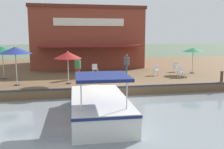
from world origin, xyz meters
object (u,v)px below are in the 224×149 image
at_px(patio_umbrella_back_row, 193,50).
at_px(cafe_chair_mid_patio, 181,71).
at_px(patio_umbrella_near_quay_edge, 68,55).
at_px(motorboat_fourth_along, 98,103).
at_px(waterfront_restaurant, 86,37).
at_px(cafe_chair_facing_river, 95,68).
at_px(patio_umbrella_mid_patio_left, 15,50).
at_px(cafe_chair_under_first_umbrella, 176,67).
at_px(tree_downstream_bank, 82,29).
at_px(person_at_quay_edge, 127,62).
at_px(mooring_post, 222,77).
at_px(person_near_entrance, 78,65).
at_px(cafe_chair_back_row_seat, 156,69).
at_px(patio_umbrella_by_entrance, 2,49).

distance_m(patio_umbrella_back_row, cafe_chair_mid_patio, 3.16).
bearing_deg(patio_umbrella_near_quay_edge, motorboat_fourth_along, 13.33).
xyz_separation_m(waterfront_restaurant, patio_umbrella_back_row, (8.29, 8.50, -1.02)).
xyz_separation_m(waterfront_restaurant, cafe_chair_facing_river, (7.25, 0.14, -2.57)).
height_order(patio_umbrella_mid_patio_left, cafe_chair_under_first_umbrella, patio_umbrella_mid_patio_left).
relative_size(waterfront_restaurant, patio_umbrella_near_quay_edge, 5.08).
bearing_deg(tree_downstream_bank, motorboat_fourth_along, -2.28).
bearing_deg(person_at_quay_edge, mooring_post, 48.89).
bearing_deg(waterfront_restaurant, person_near_entrance, -8.59).
bearing_deg(cafe_chair_under_first_umbrella, cafe_chair_facing_river, -89.78).
bearing_deg(cafe_chair_mid_patio, person_at_quay_edge, -118.58).
bearing_deg(waterfront_restaurant, patio_umbrella_near_quay_edge, -10.82).
xyz_separation_m(cafe_chair_mid_patio, tree_downstream_bank, (-14.74, -6.55, 3.62)).
bearing_deg(waterfront_restaurant, cafe_chair_back_row_seat, 29.32).
distance_m(waterfront_restaurant, patio_umbrella_back_row, 11.91).
height_order(person_near_entrance, mooring_post, person_near_entrance).
relative_size(cafe_chair_back_row_seat, tree_downstream_bank, 0.13).
bearing_deg(motorboat_fourth_along, waterfront_restaurant, 176.93).
xyz_separation_m(patio_umbrella_mid_patio_left, motorboat_fourth_along, (5.43, 4.57, -2.24)).
relative_size(patio_umbrella_back_row, cafe_chair_mid_patio, 2.63).
xyz_separation_m(waterfront_restaurant, patio_umbrella_by_entrance, (8.32, -6.89, -0.84)).
relative_size(patio_umbrella_near_quay_edge, mooring_post, 2.71).
xyz_separation_m(patio_umbrella_back_row, patio_umbrella_by_entrance, (0.03, -15.39, 0.19)).
xyz_separation_m(waterfront_restaurant, person_at_quay_edge, (8.11, 2.66, -1.98)).
distance_m(waterfront_restaurant, mooring_post, 15.50).
bearing_deg(person_near_entrance, cafe_chair_under_first_umbrella, 103.78).
height_order(cafe_chair_facing_river, cafe_chair_under_first_umbrella, same).
bearing_deg(cafe_chair_back_row_seat, cafe_chair_facing_river, -108.01).
bearing_deg(tree_downstream_bank, waterfront_restaurant, 0.62).
bearing_deg(patio_umbrella_by_entrance, cafe_chair_mid_patio, 82.00).
bearing_deg(patio_umbrella_near_quay_edge, cafe_chair_under_first_umbrella, 112.83).
distance_m(patio_umbrella_back_row, cafe_chair_back_row_seat, 3.91).
bearing_deg(patio_umbrella_back_row, patio_umbrella_by_entrance, -89.90).
bearing_deg(patio_umbrella_near_quay_edge, mooring_post, 80.97).
distance_m(patio_umbrella_mid_patio_left, tree_downstream_bank, 16.71).
height_order(cafe_chair_facing_river, person_near_entrance, person_near_entrance).
bearing_deg(cafe_chair_facing_river, person_near_entrance, -35.88).
height_order(cafe_chair_back_row_seat, tree_downstream_bank, tree_downstream_bank).
bearing_deg(patio_umbrella_by_entrance, tree_downstream_bank, 151.99).
bearing_deg(patio_umbrella_near_quay_edge, person_near_entrance, 158.57).
bearing_deg(patio_umbrella_by_entrance, person_near_entrance, 78.80).
bearing_deg(patio_umbrella_near_quay_edge, patio_umbrella_back_row, 105.62).
height_order(patio_umbrella_near_quay_edge, patio_umbrella_by_entrance, patio_umbrella_by_entrance).
distance_m(patio_umbrella_mid_patio_left, cafe_chair_under_first_umbrella, 13.63).
distance_m(patio_umbrella_by_entrance, patio_umbrella_mid_patio_left, 3.19).
xyz_separation_m(patio_umbrella_by_entrance, cafe_chair_facing_river, (-1.07, 7.02, -1.73)).
bearing_deg(person_at_quay_edge, patio_umbrella_mid_patio_left, -69.33).
distance_m(patio_umbrella_mid_patio_left, cafe_chair_back_row_seat, 10.82).
bearing_deg(cafe_chair_under_first_umbrella, person_at_quay_edge, -79.54).
distance_m(motorboat_fourth_along, tree_downstream_bank, 21.54).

